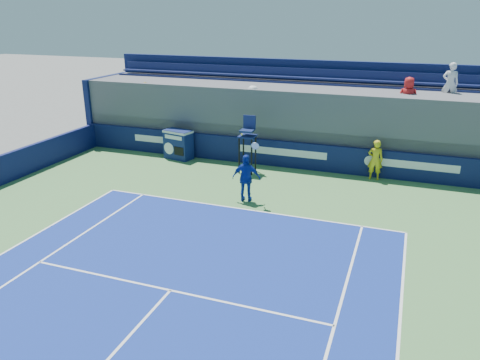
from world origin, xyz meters
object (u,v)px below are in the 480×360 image
(ball_person, at_px, (375,160))
(match_clock, at_px, (178,144))
(tennis_player, at_px, (246,178))
(umpire_chair, at_px, (248,138))

(ball_person, distance_m, match_clock, 9.02)
(match_clock, height_order, tennis_player, tennis_player)
(match_clock, bearing_deg, umpire_chair, -11.48)
(ball_person, xyz_separation_m, tennis_player, (-4.22, -4.08, 0.05))
(ball_person, bearing_deg, tennis_player, 40.49)
(ball_person, xyz_separation_m, umpire_chair, (-5.28, -0.92, 0.67))
(umpire_chair, bearing_deg, match_clock, 168.52)
(match_clock, distance_m, umpire_chair, 3.90)
(ball_person, distance_m, tennis_player, 5.87)
(ball_person, height_order, tennis_player, tennis_player)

